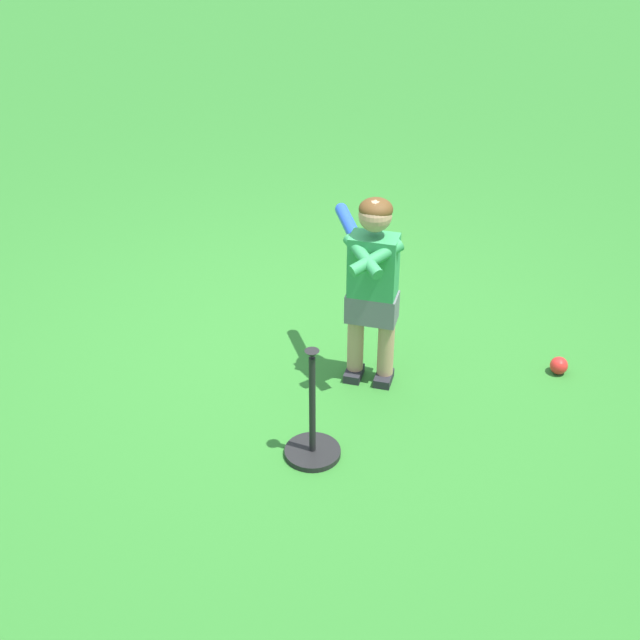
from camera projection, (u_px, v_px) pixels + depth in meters
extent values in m
plane|color=#2D7528|center=(301.00, 347.00, 5.20)|extent=(40.00, 40.00, 0.00)
cube|color=#232328|center=(384.00, 378.00, 4.90)|extent=(0.17, 0.16, 0.05)
cylinder|color=tan|center=(386.00, 348.00, 4.82)|extent=(0.09, 0.09, 0.34)
cube|color=#232328|center=(354.00, 373.00, 4.94)|extent=(0.17, 0.16, 0.05)
cylinder|color=tan|center=(355.00, 344.00, 4.86)|extent=(0.09, 0.09, 0.34)
cube|color=slate|center=(372.00, 307.00, 4.71)|extent=(0.28, 0.31, 0.16)
cube|color=#339351|center=(373.00, 266.00, 4.57)|extent=(0.27, 0.29, 0.34)
sphere|color=tan|center=(375.00, 215.00, 4.42)|extent=(0.17, 0.17, 0.17)
ellipsoid|color=#563819|center=(376.00, 209.00, 4.42)|extent=(0.24, 0.24, 0.11)
sphere|color=blue|center=(368.00, 263.00, 4.41)|extent=(0.04, 0.04, 0.04)
cylinder|color=black|center=(363.00, 252.00, 4.48)|extent=(0.14, 0.05, 0.05)
cylinder|color=blue|center=(350.00, 226.00, 4.66)|extent=(0.35, 0.12, 0.11)
sphere|color=blue|center=(341.00, 209.00, 4.78)|extent=(0.07, 0.07, 0.07)
cylinder|color=#339351|center=(376.00, 258.00, 4.43)|extent=(0.11, 0.31, 0.14)
cylinder|color=#339351|center=(363.00, 256.00, 4.44)|extent=(0.31, 0.10, 0.14)
sphere|color=red|center=(559.00, 365.00, 4.96)|extent=(0.10, 0.10, 0.10)
cylinder|color=black|center=(313.00, 452.00, 4.38)|extent=(0.28, 0.28, 0.03)
cylinder|color=black|center=(312.00, 405.00, 4.23)|extent=(0.03, 0.03, 0.55)
cone|color=black|center=(312.00, 354.00, 4.07)|extent=(0.07, 0.07, 0.04)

